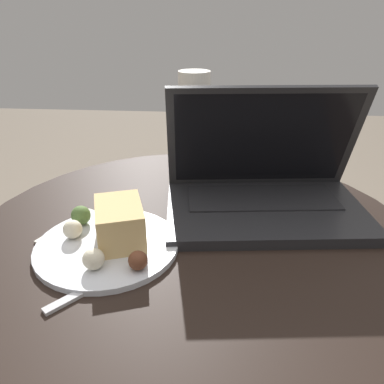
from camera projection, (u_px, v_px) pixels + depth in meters
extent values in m
cylinder|color=black|center=(193.00, 351.00, 0.73)|extent=(0.08, 0.08, 0.52)
cylinder|color=black|center=(193.00, 235.00, 0.61)|extent=(0.73, 0.73, 0.02)
cube|color=silver|center=(104.00, 238.00, 0.58)|extent=(0.21, 0.18, 0.00)
cube|color=#232326|center=(265.00, 211.00, 0.65)|extent=(0.36, 0.25, 0.02)
cube|color=black|center=(262.00, 197.00, 0.67)|extent=(0.27, 0.13, 0.00)
cube|color=#232326|center=(262.00, 139.00, 0.66)|extent=(0.34, 0.12, 0.20)
cube|color=black|center=(263.00, 140.00, 0.66)|extent=(0.32, 0.10, 0.18)
cylinder|color=#C6701E|center=(194.00, 133.00, 0.77)|extent=(0.06, 0.06, 0.19)
cylinder|color=white|center=(194.00, 78.00, 0.72)|extent=(0.06, 0.06, 0.03)
cylinder|color=silver|center=(108.00, 246.00, 0.56)|extent=(0.21, 0.21, 0.01)
cube|color=#DBB775|center=(120.00, 223.00, 0.56)|extent=(0.09, 0.11, 0.06)
sphere|color=beige|center=(93.00, 259.00, 0.50)|extent=(0.03, 0.03, 0.03)
sphere|color=brown|center=(138.00, 260.00, 0.50)|extent=(0.03, 0.03, 0.03)
sphere|color=beige|center=(73.00, 229.00, 0.57)|extent=(0.03, 0.03, 0.03)
sphere|color=#4C6B33|center=(81.00, 215.00, 0.60)|extent=(0.03, 0.03, 0.03)
cube|color=silver|center=(91.00, 288.00, 0.48)|extent=(0.09, 0.10, 0.00)
cube|color=silver|center=(146.00, 259.00, 0.53)|extent=(0.05, 0.06, 0.00)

